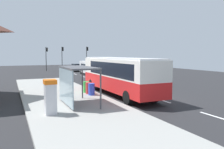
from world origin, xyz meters
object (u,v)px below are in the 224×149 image
(recycling_bin_green, at_px, (86,87))
(bus, at_px, (119,74))
(recycling_bin_blue, at_px, (92,89))
(traffic_light_near_side, at_px, (87,54))
(traffic_light_far_side, at_px, (47,55))
(recycling_bin_red, at_px, (89,88))
(bus_shelter, at_px, (74,76))
(sedan_near, at_px, (76,67))
(traffic_light_median, at_px, (62,55))
(white_van, at_px, (89,67))
(ticket_machine, at_px, (50,97))

(recycling_bin_green, bearing_deg, bus, -28.57)
(recycling_bin_blue, height_order, traffic_light_near_side, traffic_light_near_side)
(traffic_light_near_side, relative_size, traffic_light_far_side, 1.04)
(bus, relative_size, recycling_bin_red, 11.60)
(traffic_light_near_side, bearing_deg, recycling_bin_blue, -107.45)
(traffic_light_near_side, xyz_separation_m, bus_shelter, (-11.91, -33.67, -1.33))
(bus_shelter, bearing_deg, sedan_near, 74.24)
(bus, bearing_deg, traffic_light_far_side, 92.51)
(recycling_bin_green, xyz_separation_m, bus_shelter, (-2.21, -4.22, 1.44))
(recycling_bin_blue, bearing_deg, traffic_light_median, 81.94)
(bus, distance_m, recycling_bin_blue, 2.76)
(traffic_light_near_side, bearing_deg, sedan_near, -138.87)
(recycling_bin_blue, bearing_deg, bus_shelter, -128.13)
(recycling_bin_blue, relative_size, recycling_bin_green, 1.00)
(recycling_bin_blue, height_order, bus_shelter, bus_shelter)
(bus_shelter, bearing_deg, recycling_bin_red, 57.84)
(white_van, distance_m, traffic_light_far_side, 13.19)
(sedan_near, bearing_deg, recycling_bin_red, -103.36)
(sedan_near, bearing_deg, ticket_machine, -107.83)
(bus, bearing_deg, ticket_machine, -144.07)
(ticket_machine, xyz_separation_m, traffic_light_far_side, (5.13, 36.33, 2.12))
(ticket_machine, height_order, recycling_bin_blue, ticket_machine)
(recycling_bin_red, height_order, traffic_light_far_side, traffic_light_far_side)
(ticket_machine, relative_size, traffic_light_far_side, 0.39)
(recycling_bin_blue, xyz_separation_m, recycling_bin_green, (0.00, 1.40, 0.00))
(white_van, distance_m, recycling_bin_blue, 20.76)
(white_van, height_order, recycling_bin_green, white_van)
(bus_shelter, bearing_deg, recycling_bin_blue, 51.87)
(bus, relative_size, bus_shelter, 2.75)
(ticket_machine, relative_size, recycling_bin_green, 2.04)
(white_van, xyz_separation_m, recycling_bin_blue, (-6.40, -19.74, -0.69))
(white_van, xyz_separation_m, traffic_light_median, (-1.80, 12.72, 2.05))
(ticket_machine, height_order, traffic_light_median, traffic_light_median)
(recycling_bin_blue, bearing_deg, recycling_bin_red, 90.00)
(bus, xyz_separation_m, sedan_near, (4.01, 28.02, -1.05))
(recycling_bin_red, relative_size, traffic_light_median, 0.19)
(white_van, relative_size, traffic_light_median, 1.03)
(recycling_bin_blue, bearing_deg, traffic_light_far_side, 88.01)
(recycling_bin_blue, relative_size, traffic_light_far_side, 0.19)
(ticket_machine, xyz_separation_m, traffic_light_near_side, (13.73, 35.53, 2.25))
(ticket_machine, xyz_separation_m, traffic_light_median, (8.63, 37.13, 2.23))
(sedan_near, bearing_deg, bus, -98.15)
(traffic_light_near_side, height_order, bus_shelter, traffic_light_near_side)
(recycling_bin_green, bearing_deg, bus_shelter, -117.68)
(ticket_machine, distance_m, traffic_light_near_side, 38.16)
(white_van, distance_m, traffic_light_near_side, 11.78)
(sedan_near, height_order, recycling_bin_red, sedan_near)
(recycling_bin_green, xyz_separation_m, traffic_light_far_side, (1.10, 30.25, 2.64))
(sedan_near, relative_size, ticket_machine, 2.28)
(recycling_bin_red, relative_size, traffic_light_near_side, 0.18)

